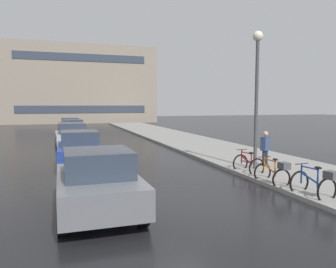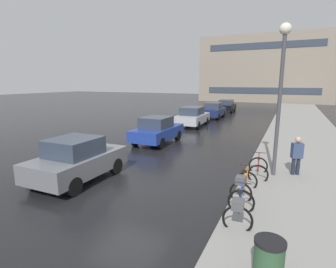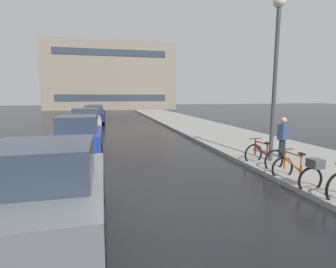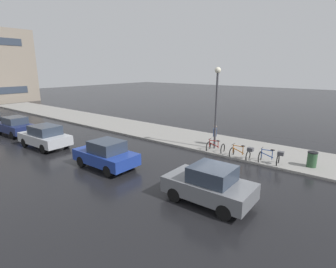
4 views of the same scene
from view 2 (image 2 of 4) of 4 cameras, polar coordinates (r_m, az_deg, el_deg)
name	(u,v)px [view 2 (image 2 of 4)]	position (r m, az deg, el deg)	size (l,w,h in m)	color
ground_plane	(128,187)	(9.64, -8.79, -11.35)	(140.00, 140.00, 0.00)	black
sidewalk_kerb	(305,143)	(17.74, 27.66, -1.76)	(4.80, 60.00, 0.14)	gray
bicycle_nearest	(239,208)	(7.22, 15.22, -15.29)	(0.84, 1.38, 1.01)	black
bicycle_second	(243,184)	(8.81, 16.11, -10.43)	(0.72, 1.43, 0.98)	black
bicycle_third	(258,169)	(10.69, 19.03, -7.24)	(0.85, 1.17, 0.96)	black
car_grey	(77,160)	(10.47, -19.18, -5.28)	(2.00, 3.79, 1.66)	slate
car_blue	(157,130)	(15.89, -2.40, 0.83)	(1.92, 3.88, 1.62)	navy
car_silver	(192,117)	(22.04, 5.34, 3.80)	(2.08, 4.23, 1.63)	#B2B5BA
car_navy	(213,110)	(27.28, 9.86, 5.08)	(1.90, 4.15, 1.59)	navy
car_black	(226,106)	(33.30, 12.57, 6.03)	(2.11, 4.20, 1.49)	black
pedestrian	(297,155)	(11.25, 26.21, -4.13)	(0.46, 0.38, 1.64)	#1E2333
streetlamp	(281,79)	(10.50, 23.44, 10.96)	(0.41, 0.41, 5.71)	#424247
trash_bin	(268,267)	(5.43, 20.96, -25.36)	(0.54, 0.54, 1.03)	#2D5133
building_facade_main	(265,70)	(54.39, 20.41, 12.99)	(22.74, 10.55, 11.79)	gray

